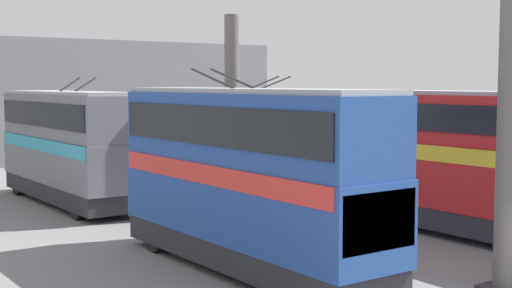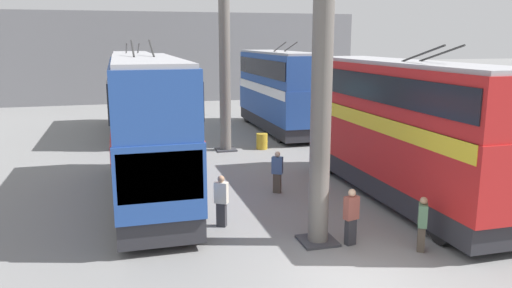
{
  "view_description": "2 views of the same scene",
  "coord_description": "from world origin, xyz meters",
  "px_view_note": "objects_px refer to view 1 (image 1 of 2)",
  "views": [
    {
      "loc": [
        -8.77,
        16.05,
        5.46
      ],
      "look_at": [
        12.44,
        0.95,
        3.21
      ],
      "focal_mm": 50.0,
      "sensor_mm": 36.0,
      "label": 1
    },
    {
      "loc": [
        -10.49,
        5.49,
        5.93
      ],
      "look_at": [
        9.8,
        -0.13,
        1.49
      ],
      "focal_mm": 35.0,
      "sensor_mm": 36.0,
      "label": 2
    }
  ],
  "objects_px": {
    "person_by_right_row": "(382,254)",
    "bus_left_near": "(512,159)",
    "bus_right_near": "(248,169)",
    "person_aisle_midway": "(378,225)",
    "bus_left_far": "(254,133)",
    "bus_right_mid": "(67,140)",
    "oil_drum": "(274,201)"
  },
  "relations": [
    {
      "from": "person_by_right_row",
      "to": "bus_left_near",
      "type": "bearing_deg",
      "value": -50.94
    },
    {
      "from": "person_by_right_row",
      "to": "person_aisle_midway",
      "type": "relative_size",
      "value": 1.02
    },
    {
      "from": "bus_left_near",
      "to": "bus_left_far",
      "type": "relative_size",
      "value": 1.07
    },
    {
      "from": "person_aisle_midway",
      "to": "oil_drum",
      "type": "height_order",
      "value": "person_aisle_midway"
    },
    {
      "from": "bus_right_near",
      "to": "person_by_right_row",
      "type": "bearing_deg",
      "value": -148.88
    },
    {
      "from": "bus_right_mid",
      "to": "bus_right_near",
      "type": "bearing_deg",
      "value": 180.0
    },
    {
      "from": "person_by_right_row",
      "to": "person_aisle_midway",
      "type": "distance_m",
      "value": 4.09
    },
    {
      "from": "bus_right_mid",
      "to": "bus_left_near",
      "type": "bearing_deg",
      "value": -151.39
    },
    {
      "from": "bus_right_mid",
      "to": "oil_drum",
      "type": "relative_size",
      "value": 12.39
    },
    {
      "from": "person_by_right_row",
      "to": "bus_right_near",
      "type": "bearing_deg",
      "value": 62.44
    },
    {
      "from": "bus_left_near",
      "to": "bus_right_mid",
      "type": "bearing_deg",
      "value": 28.61
    },
    {
      "from": "bus_left_near",
      "to": "person_by_right_row",
      "type": "height_order",
      "value": "bus_left_near"
    },
    {
      "from": "bus_left_near",
      "to": "person_by_right_row",
      "type": "bearing_deg",
      "value": 97.75
    },
    {
      "from": "bus_right_mid",
      "to": "person_aisle_midway",
      "type": "height_order",
      "value": "bus_right_mid"
    },
    {
      "from": "person_aisle_midway",
      "to": "oil_drum",
      "type": "xyz_separation_m",
      "value": [
        7.82,
        -1.64,
        -0.45
      ]
    },
    {
      "from": "person_by_right_row",
      "to": "oil_drum",
      "type": "distance_m",
      "value": 11.67
    },
    {
      "from": "bus_right_near",
      "to": "oil_drum",
      "type": "xyz_separation_m",
      "value": [
        7.41,
        -6.5,
        -2.57
      ]
    },
    {
      "from": "bus_left_near",
      "to": "person_aisle_midway",
      "type": "distance_m",
      "value": 5.07
    },
    {
      "from": "bus_left_far",
      "to": "oil_drum",
      "type": "relative_size",
      "value": 12.21
    },
    {
      "from": "bus_right_near",
      "to": "person_aisle_midway",
      "type": "xyz_separation_m",
      "value": [
        -0.41,
        -4.86,
        -2.12
      ]
    },
    {
      "from": "bus_left_near",
      "to": "bus_right_near",
      "type": "height_order",
      "value": "bus_right_near"
    },
    {
      "from": "bus_right_near",
      "to": "bus_right_mid",
      "type": "xyz_separation_m",
      "value": [
        14.17,
        0.0,
        -0.12
      ]
    },
    {
      "from": "bus_right_near",
      "to": "person_aisle_midway",
      "type": "distance_m",
      "value": 5.32
    },
    {
      "from": "bus_right_near",
      "to": "person_by_right_row",
      "type": "height_order",
      "value": "bus_right_near"
    },
    {
      "from": "bus_left_near",
      "to": "oil_drum",
      "type": "xyz_separation_m",
      "value": [
        9.81,
        2.53,
        -2.5
      ]
    },
    {
      "from": "bus_left_far",
      "to": "bus_right_near",
      "type": "relative_size",
      "value": 1.0
    },
    {
      "from": "person_aisle_midway",
      "to": "bus_right_near",
      "type": "bearing_deg",
      "value": 116.53
    },
    {
      "from": "bus_left_near",
      "to": "bus_left_far",
      "type": "distance_m",
      "value": 14.84
    },
    {
      "from": "bus_left_near",
      "to": "bus_right_near",
      "type": "bearing_deg",
      "value": 75.11
    },
    {
      "from": "bus_left_far",
      "to": "person_aisle_midway",
      "type": "xyz_separation_m",
      "value": [
        -12.84,
        4.18,
        -2.05
      ]
    },
    {
      "from": "bus_left_near",
      "to": "bus_right_mid",
      "type": "height_order",
      "value": "bus_left_near"
    },
    {
      "from": "person_aisle_midway",
      "to": "bus_right_mid",
      "type": "bearing_deg",
      "value": 49.74
    }
  ]
}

